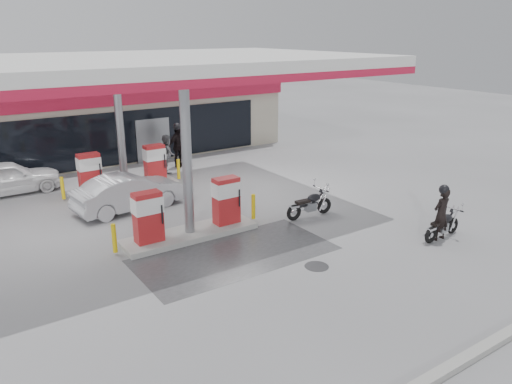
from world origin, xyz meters
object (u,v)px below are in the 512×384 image
biker_main (441,214)px  sedan_white (8,178)px  parked_motorcycle (310,205)px  hatchback_silver (129,192)px  main_motorcycle (443,226)px  biker_walking (178,146)px  pump_island_far (124,174)px  pump_island_near (189,216)px  attendant (167,154)px

biker_main → sedan_white: biker_main is taller
parked_motorcycle → hatchback_silver: size_ratio=0.48×
main_motorcycle → biker_walking: 13.30m
pump_island_far → parked_motorcycle: pump_island_far is taller
pump_island_near → hatchback_silver: bearing=100.7°
pump_island_near → attendant: bearing=70.5°
parked_motorcycle → sedan_white: (-8.55, 9.00, 0.25)m
main_motorcycle → attendant: 12.93m
main_motorcycle → biker_main: bearing=-178.9°
main_motorcycle → attendant: (-4.05, 12.27, 0.49)m
parked_motorcycle → sedan_white: sedan_white is taller
pump_island_far → biker_main: pump_island_far is taller
pump_island_far → sedan_white: bearing=151.9°
sedan_white → parked_motorcycle: bearing=-137.2°
pump_island_far → hatchback_silver: 2.49m
hatchback_silver → biker_main: bearing=-145.8°
parked_motorcycle → sedan_white: size_ratio=0.48×
pump_island_near → pump_island_far: size_ratio=1.00×
parked_motorcycle → biker_walking: 9.06m
sedan_white → hatchback_silver: size_ratio=0.99×
biker_walking → parked_motorcycle: bearing=-101.4°
biker_main → hatchback_silver: 11.02m
parked_motorcycle → biker_walking: (-0.87, 9.00, 0.58)m
pump_island_near → biker_walking: biker_walking is taller
main_motorcycle → parked_motorcycle: bearing=115.9°
main_motorcycle → hatchback_silver: bearing=127.1°
main_motorcycle → biker_main: 0.49m
main_motorcycle → hatchback_silver: (-7.42, 8.30, 0.27)m
sedan_white → biker_walking: biker_walking is taller
pump_island_far → attendant: attendant is taller
main_motorcycle → biker_walking: (-3.18, 12.90, 0.61)m
pump_island_near → attendant: 8.03m
pump_island_far → parked_motorcycle: bearing=-56.9°
pump_island_far → parked_motorcycle: 8.12m
hatchback_silver → pump_island_near: bearing=-176.1°
pump_island_far → attendant: 3.11m
sedan_white → hatchback_silver: 5.74m
parked_motorcycle → pump_island_near: bearing=172.6°
pump_island_near → biker_main: bearing=-35.8°
hatchback_silver → biker_walking: 6.26m
pump_island_near → attendant: attendant is taller
pump_island_far → pump_island_near: bearing=-90.0°
biker_main → parked_motorcycle: size_ratio=0.88×
attendant → hatchback_silver: size_ratio=0.44×
attendant → main_motorcycle: bearing=-150.4°
sedan_white → attendant: attendant is taller
attendant → biker_walking: 1.09m
pump_island_near → main_motorcycle: 8.22m
biker_walking → main_motorcycle: bearing=-93.1°
pump_island_near → sedan_white: size_ratio=1.25×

